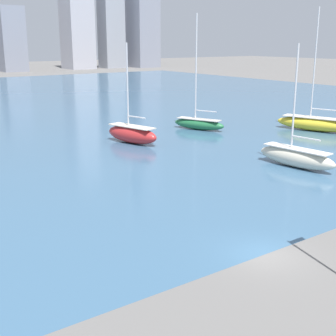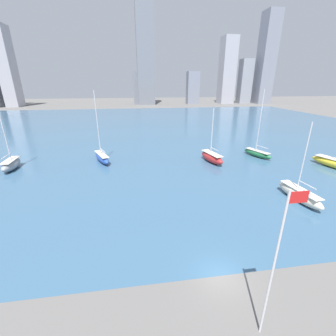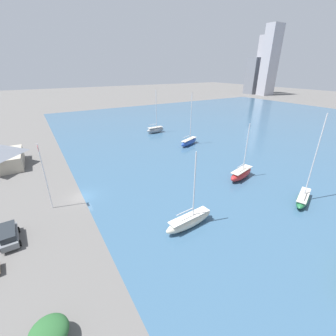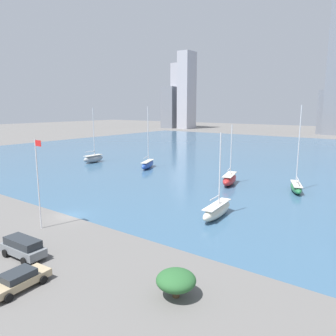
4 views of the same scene
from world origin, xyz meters
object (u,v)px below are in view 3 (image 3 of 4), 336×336
(flag_pole, at_px, (45,175))
(parked_suv_gray, at_px, (9,235))
(sailboat_blue, at_px, (189,141))
(sailboat_cream, at_px, (189,221))
(sailboat_gray, at_px, (155,130))
(sailboat_red, at_px, (241,174))
(sailboat_green, at_px, (303,197))

(flag_pole, relative_size, parked_suv_gray, 2.14)
(sailboat_blue, xyz_separation_m, sailboat_cream, (30.41, -21.79, -0.05))
(sailboat_gray, xyz_separation_m, sailboat_red, (40.48, -1.60, -0.02))
(sailboat_cream, xyz_separation_m, parked_suv_gray, (-9.53, -21.91, 0.07))
(sailboat_green, bearing_deg, sailboat_cream, -125.07)
(sailboat_blue, relative_size, sailboat_green, 0.99)
(sailboat_gray, distance_m, parked_suv_gray, 56.33)
(parked_suv_gray, bearing_deg, sailboat_blue, 22.57)
(flag_pole, xyz_separation_m, sailboat_blue, (-15.26, 38.16, -4.90))
(flag_pole, height_order, parked_suv_gray, flag_pole)
(sailboat_gray, relative_size, sailboat_green, 0.97)
(sailboat_gray, bearing_deg, sailboat_cream, -24.55)
(sailboat_blue, height_order, sailboat_cream, sailboat_blue)
(sailboat_red, bearing_deg, parked_suv_gray, -108.03)
(sailboat_gray, distance_m, sailboat_blue, 17.22)
(sailboat_red, bearing_deg, sailboat_blue, 156.58)
(sailboat_green, distance_m, sailboat_cream, 20.76)
(sailboat_cream, distance_m, parked_suv_gray, 23.90)
(sailboat_cream, bearing_deg, sailboat_green, 71.61)
(sailboat_gray, bearing_deg, sailboat_red, -4.29)
(flag_pole, bearing_deg, sailboat_red, 76.72)
(flag_pole, relative_size, sailboat_blue, 0.74)
(sailboat_blue, xyz_separation_m, parked_suv_gray, (20.88, -43.71, 0.02))
(sailboat_gray, relative_size, parked_suv_gray, 2.81)
(sailboat_gray, distance_m, sailboat_red, 40.51)
(sailboat_gray, bearing_deg, flag_pole, -50.14)
(sailboat_blue, xyz_separation_m, sailboat_red, (23.39, -3.69, 0.05))
(sailboat_gray, xyz_separation_m, sailboat_cream, (47.50, -19.70, -0.12))
(sailboat_cream, height_order, parked_suv_gray, sailboat_cream)
(sailboat_red, distance_m, sailboat_green, 11.87)
(sailboat_blue, bearing_deg, sailboat_red, -31.92)
(flag_pole, relative_size, sailboat_gray, 0.76)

